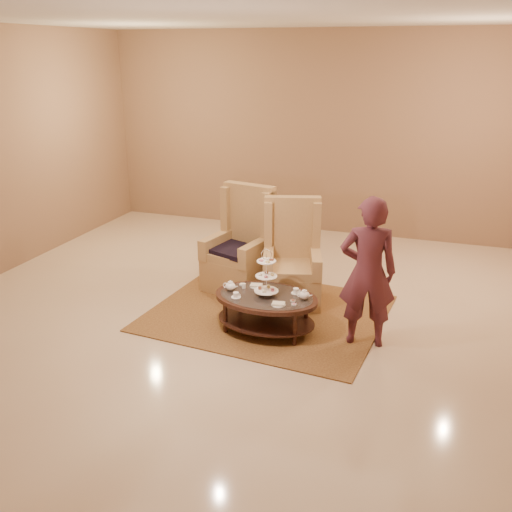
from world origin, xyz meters
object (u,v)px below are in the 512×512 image
at_px(tea_table, 266,302).
at_px(armchair_left, 241,254).
at_px(person, 368,272).
at_px(armchair_right, 292,268).

relative_size(tea_table, armchair_left, 0.89).
distance_m(tea_table, person, 1.23).
bearing_deg(armchair_right, person, -55.48).
bearing_deg(person, tea_table, -7.27).
bearing_deg(armchair_left, person, -18.52).
bearing_deg(armchair_right, tea_table, -108.53).
height_order(armchair_right, person, person).
bearing_deg(person, armchair_left, -42.25).
height_order(tea_table, person, person).
xyz_separation_m(tea_table, armchair_right, (0.03, 0.98, 0.08)).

